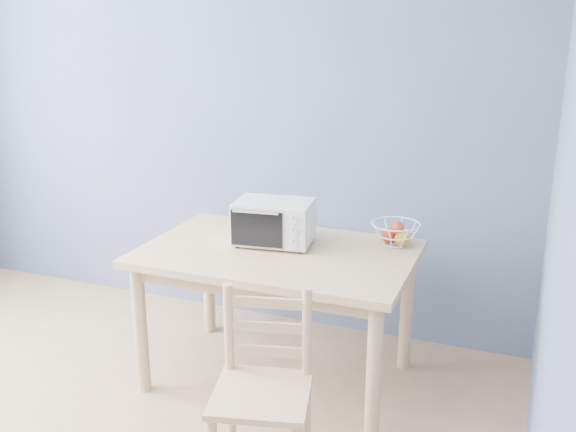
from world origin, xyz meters
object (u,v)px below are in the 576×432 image
at_px(toaster_oven, 271,221).
at_px(dining_chair, 263,393).
at_px(dining_table, 278,268).
at_px(fruit_basket, 396,233).

height_order(toaster_oven, dining_chair, toaster_oven).
relative_size(dining_table, toaster_oven, 3.23).
distance_m(toaster_oven, fruit_basket, 0.67).
bearing_deg(dining_chair, dining_table, 94.03).
xyz_separation_m(dining_table, toaster_oven, (-0.07, 0.08, 0.23)).
relative_size(toaster_oven, fruit_basket, 1.56).
xyz_separation_m(toaster_oven, dining_chair, (0.32, -0.85, -0.46)).
distance_m(toaster_oven, dining_chair, 1.02).
height_order(fruit_basket, dining_chair, fruit_basket).
bearing_deg(dining_table, fruit_basket, 28.95).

